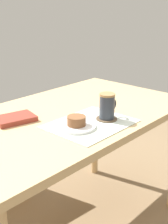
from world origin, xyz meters
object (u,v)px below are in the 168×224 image
at_px(pastry, 76,121).
at_px(small_book, 15,119).
at_px(pastry_plate, 77,126).
at_px(dining_table, 66,128).
at_px(coffee_mug, 107,106).

relative_size(pastry, small_book, 0.46).
relative_size(pastry_plate, small_book, 0.95).
bearing_deg(small_book, pastry_plate, -50.99).
bearing_deg(pastry_plate, dining_table, 58.55).
relative_size(pastry_plate, pastry, 2.07).
height_order(dining_table, pastry, pastry).
height_order(dining_table, pastry_plate, pastry_plate).
distance_m(pastry_plate, coffee_mug, 0.19).
distance_m(pastry_plate, small_book, 0.30).
height_order(pastry_plate, coffee_mug, coffee_mug).
height_order(pastry, coffee_mug, coffee_mug).
distance_m(dining_table, small_book, 0.27).
relative_size(dining_table, pastry, 16.30).
bearing_deg(pastry, small_book, 115.18).
distance_m(pastry, small_book, 0.30).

